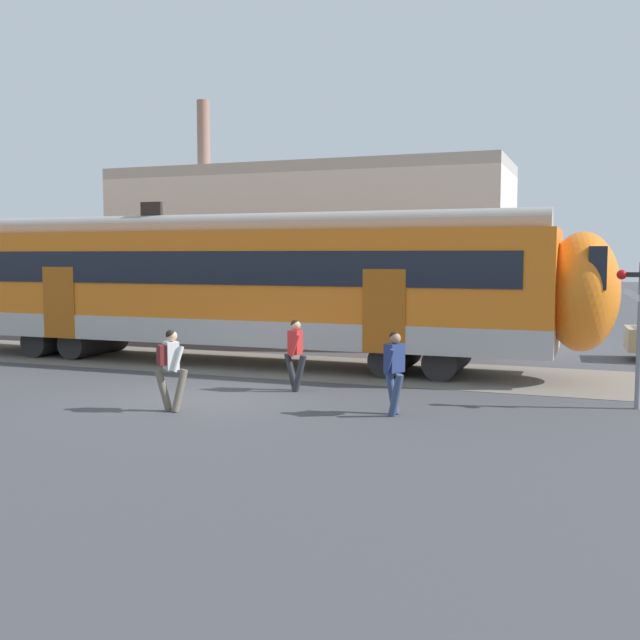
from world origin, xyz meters
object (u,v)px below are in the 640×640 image
object	(u,v)px
commuter_train	(1,282)
pedestrian_navy	(394,367)
pedestrian_white	(170,363)
pedestrian_red	(295,350)

from	to	relation	value
commuter_train	pedestrian_navy	size ratio (longest dim) A/B	22.83
pedestrian_white	pedestrian_navy	bearing A→B (deg)	15.81
commuter_train	pedestrian_red	distance (m)	12.49
pedestrian_white	pedestrian_navy	xyz separation A→B (m)	(4.31, 1.22, -0.03)
pedestrian_white	pedestrian_red	xyz separation A→B (m)	(1.48, 3.00, -0.03)
pedestrian_navy	commuter_train	bearing A→B (deg)	160.20
pedestrian_white	pedestrian_red	world-z (taller)	same
commuter_train	pedestrian_white	world-z (taller)	commuter_train
pedestrian_red	pedestrian_white	bearing A→B (deg)	-116.34
pedestrian_red	commuter_train	bearing A→B (deg)	163.50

